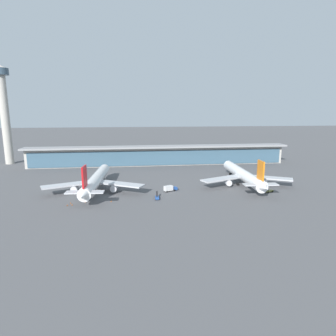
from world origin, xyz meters
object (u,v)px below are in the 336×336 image
at_px(airliner_left_stand, 96,180).
at_px(safety_cone_charlie, 72,205).
at_px(service_truck_near_nose_blue, 157,197).
at_px(airliner_centre_stand, 243,175).
at_px(service_truck_under_wing_blue, 170,188).
at_px(control_tower, 4,108).
at_px(safety_cone_alpha, 67,205).
at_px(safety_cone_delta, 111,201).
at_px(safety_cone_echo, 85,202).
at_px(service_truck_mid_apron_olive, 269,191).
at_px(safety_cone_bravo, 71,203).

xyz_separation_m(airliner_left_stand, safety_cone_charlie, (-7.92, -22.74, -5.38)).
bearing_deg(service_truck_near_nose_blue, airliner_centre_stand, 22.34).
bearing_deg(safety_cone_charlie, service_truck_under_wing_blue, 20.12).
distance_m(control_tower, safety_cone_alpha, 138.56).
bearing_deg(safety_cone_charlie, airliner_centre_stand, 16.05).
distance_m(control_tower, safety_cone_delta, 146.37).
bearing_deg(safety_cone_charlie, service_truck_near_nose_blue, 7.12).
relative_size(service_truck_near_nose_blue, safety_cone_echo, 9.81).
distance_m(airliner_centre_stand, safety_cone_echo, 87.72).
distance_m(safety_cone_alpha, safety_cone_charlie, 1.99).
xyz_separation_m(airliner_left_stand, service_truck_under_wing_blue, (38.53, -5.73, -4.01)).
distance_m(service_truck_under_wing_blue, safety_cone_alpha, 51.43).
height_order(airliner_centre_stand, safety_cone_alpha, airliner_centre_stand).
xyz_separation_m(airliner_left_stand, airliner_centre_stand, (81.99, 3.13, 0.00)).
distance_m(service_truck_mid_apron_olive, control_tower, 201.40).
bearing_deg(safety_cone_echo, service_truck_near_nose_blue, 2.10).
relative_size(safety_cone_alpha, safety_cone_echo, 1.00).
distance_m(service_truck_near_nose_blue, service_truck_under_wing_blue, 14.46).
height_order(safety_cone_alpha, safety_cone_delta, same).
relative_size(control_tower, safety_cone_echo, 114.95).
distance_m(airliner_left_stand, safety_cone_charlie, 24.68).
bearing_deg(safety_cone_charlie, airliner_left_stand, 70.79).
relative_size(service_truck_under_wing_blue, safety_cone_alpha, 10.86).
relative_size(safety_cone_bravo, safety_cone_charlie, 1.00).
relative_size(service_truck_under_wing_blue, safety_cone_delta, 10.86).
bearing_deg(airliner_left_stand, service_truck_near_nose_blue, -30.19).
height_order(airliner_centre_stand, safety_cone_delta, airliner_centre_stand).
distance_m(service_truck_under_wing_blue, safety_cone_echo, 43.36).
bearing_deg(safety_cone_delta, control_tower, 128.49).
height_order(safety_cone_bravo, safety_cone_echo, same).
xyz_separation_m(airliner_left_stand, service_truck_near_nose_blue, (30.79, -17.91, -4.89)).
distance_m(control_tower, safety_cone_echo, 139.22).
bearing_deg(safety_cone_charlie, safety_cone_bravo, 113.22).
bearing_deg(airliner_left_stand, safety_cone_delta, -65.09).
bearing_deg(safety_cone_charlie, safety_cone_echo, 34.50).
distance_m(service_truck_mid_apron_olive, safety_cone_bravo, 98.58).
bearing_deg(airliner_centre_stand, safety_cone_charlie, -163.95).
relative_size(airliner_centre_stand, service_truck_mid_apron_olive, 10.01).
bearing_deg(safety_cone_alpha, safety_cone_bravo, 72.35).
bearing_deg(safety_cone_echo, airliner_left_stand, 82.03).
relative_size(airliner_centre_stand, safety_cone_delta, 97.12).
bearing_deg(safety_cone_alpha, safety_cone_charlie, 6.63).
relative_size(control_tower, safety_cone_bravo, 114.95).
bearing_deg(safety_cone_delta, service_truck_mid_apron_olive, 4.04).
bearing_deg(safety_cone_charlie, safety_cone_delta, 10.10).
xyz_separation_m(airliner_left_stand, safety_cone_bravo, (-9.02, -20.20, -5.38)).
xyz_separation_m(safety_cone_charlie, safety_cone_delta, (17.07, 3.04, 0.00)).
bearing_deg(service_truck_mid_apron_olive, safety_cone_bravo, -176.42).
bearing_deg(safety_cone_alpha, service_truck_near_nose_blue, 7.09).
height_order(service_truck_near_nose_blue, control_tower, control_tower).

